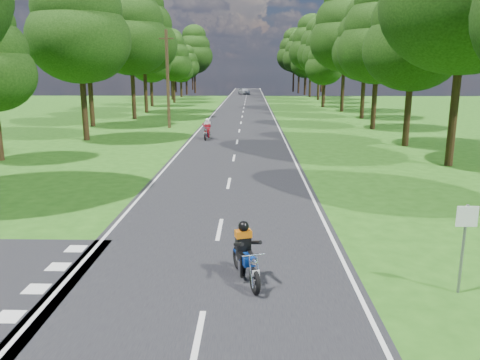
{
  "coord_description": "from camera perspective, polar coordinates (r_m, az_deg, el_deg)",
  "views": [
    {
      "loc": [
        0.94,
        -11.52,
        4.73
      ],
      "look_at": [
        0.58,
        4.0,
        1.1
      ],
      "focal_mm": 35.0,
      "sensor_mm": 36.0,
      "label": 1
    }
  ],
  "objects": [
    {
      "name": "road_markings",
      "position": [
        59.85,
        0.32,
        8.66
      ],
      "size": [
        7.4,
        140.0,
        0.01
      ],
      "color": "silver",
      "rests_on": "main_road"
    },
    {
      "name": "rider_far_red",
      "position": [
        33.12,
        -4.04,
        6.23
      ],
      "size": [
        0.7,
        1.79,
        1.46
      ],
      "primitive_type": null,
      "rotation": [
        0.0,
        0.0,
        -0.07
      ],
      "color": "#A00C0C",
      "rests_on": "main_road"
    },
    {
      "name": "rider_near_blue",
      "position": [
        10.75,
        0.71,
        -8.81
      ],
      "size": [
        1.02,
        1.75,
        1.38
      ],
      "primitive_type": null,
      "rotation": [
        0.0,
        0.0,
        0.3
      ],
      "color": "#0E369A",
      "rests_on": "main_road"
    },
    {
      "name": "distant_car",
      "position": [
        96.83,
        0.48,
        10.8
      ],
      "size": [
        2.91,
        4.41,
        1.39
      ],
      "primitive_type": "imported",
      "rotation": [
        0.0,
        0.0,
        0.34
      ],
      "color": "silver",
      "rests_on": "main_road"
    },
    {
      "name": "treeline",
      "position": [
        71.67,
        1.81,
        15.98
      ],
      "size": [
        40.0,
        115.35,
        14.78
      ],
      "color": "black",
      "rests_on": "ground"
    },
    {
      "name": "main_road",
      "position": [
        61.71,
        0.48,
        8.78
      ],
      "size": [
        7.0,
        140.0,
        0.02
      ],
      "primitive_type": "cube",
      "color": "black",
      "rests_on": "ground"
    },
    {
      "name": "ground",
      "position": [
        12.49,
        -3.12,
        -9.12
      ],
      "size": [
        160.0,
        160.0,
        0.0
      ],
      "primitive_type": "plane",
      "color": "#225212",
      "rests_on": "ground"
    },
    {
      "name": "road_sign",
      "position": [
        11.08,
        25.72,
        -6.01
      ],
      "size": [
        0.45,
        0.07,
        2.0
      ],
      "color": "slate",
      "rests_on": "ground"
    },
    {
      "name": "telegraph_pole",
      "position": [
        40.13,
        -8.81,
        12.08
      ],
      "size": [
        1.2,
        0.26,
        8.0
      ],
      "color": "#382616",
      "rests_on": "ground"
    }
  ]
}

